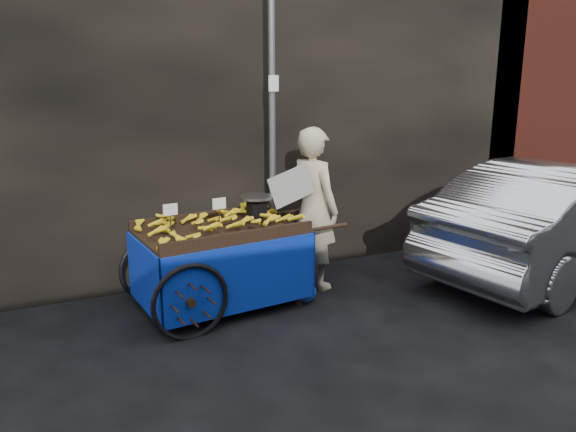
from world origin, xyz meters
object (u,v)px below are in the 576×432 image
vendor (313,208)px  parked_car (566,218)px  plastic_bag (306,292)px  banana_cart (216,238)px

vendor → parked_car: size_ratio=0.44×
parked_car → plastic_bag: bearing=70.5°
plastic_bag → parked_car: bearing=-7.8°
vendor → plastic_bag: vendor is taller
vendor → banana_cart: bearing=76.5°
banana_cart → parked_car: bearing=-16.1°
vendor → parked_car: (3.16, -0.91, -0.24)m
vendor → plastic_bag: (-0.31, -0.44, -0.85)m
plastic_bag → parked_car: parked_car is taller
vendor → parked_car: vendor is taller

